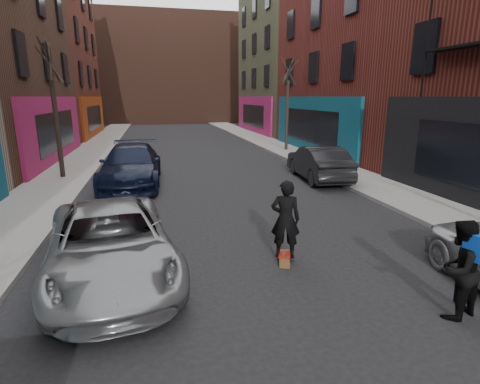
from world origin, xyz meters
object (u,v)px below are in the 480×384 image
parked_left_far (111,243)px  tree_left_far (54,100)px  skateboard (284,258)px  pedestrian (459,269)px  tree_right_far (288,96)px  parked_left_end (131,165)px  parked_right_end (318,163)px  skateboarder (285,219)px

parked_left_far → tree_left_far: bearing=98.8°
skateboard → pedestrian: (1.98, -2.64, 0.79)m
tree_right_far → parked_left_end: tree_right_far is taller
tree_left_far → parked_right_end: bearing=-13.0°
tree_right_far → skateboarder: (-5.80, -16.06, -2.57)m
tree_right_far → skateboarder: size_ratio=3.96×
tree_left_far → skateboarder: tree_left_far is taller
skateboarder → parked_left_far: bearing=16.0°
parked_left_far → parked_right_end: parked_right_end is taller
tree_right_far → parked_left_end: (-9.40, -7.75, -2.72)m
tree_left_far → parked_left_far: (3.00, -9.96, -2.68)m
pedestrian → parked_left_end: bearing=-80.0°
tree_right_far → parked_left_far: tree_right_far is taller
parked_left_end → pedestrian: size_ratio=3.36×
parked_left_far → parked_left_end: 8.21m
parked_left_end → skateboarder: bearing=-64.3°
skateboarder → pedestrian: skateboarder is taller
parked_left_end → skateboarder: (3.60, -8.31, 0.15)m
parked_right_end → skateboard: size_ratio=5.60×
tree_left_far → tree_right_far: size_ratio=0.96×
tree_left_far → parked_left_end: bearing=-30.3°
tree_left_far → skateboarder: (6.60, -10.06, -2.42)m
parked_left_end → skateboard: (3.60, -8.31, -0.76)m
tree_right_far → skateboarder: 17.27m
tree_right_far → skateboarder: bearing=-109.9°
skateboard → pedestrian: size_ratio=0.48×
parked_left_far → parked_left_end: size_ratio=0.91×
parked_right_end → parked_left_end: bearing=-1.0°
parked_right_end → skateboard: bearing=65.4°
skateboarder → pedestrian: bearing=144.6°
parked_right_end → tree_right_far: bearing=-96.3°
parked_left_far → skateboarder: bearing=-9.7°
parked_left_far → skateboarder: 3.61m
skateboarder → skateboard: bearing=-0.0°
parked_left_far → skateboard: (3.60, -0.11, -0.65)m
parked_left_end → skateboarder: 9.06m
parked_left_far → parked_right_end: size_ratio=1.13×
tree_left_far → parked_left_end: (3.00, -1.75, -2.57)m
parked_left_end → tree_left_far: bearing=152.0°
skateboard → skateboarder: bearing=0.0°
tree_left_far → tree_right_far: bearing=25.8°
skateboarder → tree_right_far: bearing=-92.2°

